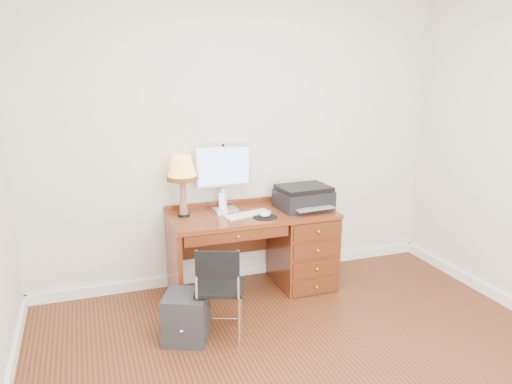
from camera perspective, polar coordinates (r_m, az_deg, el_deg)
name	(u,v)px	position (r m, az deg, el deg)	size (l,w,h in m)	color
ground	(319,373)	(3.67, 7.19, -19.86)	(4.00, 4.00, 0.00)	#3F1D0E
room_shell	(284,323)	(4.13, 3.20, -14.72)	(4.00, 4.00, 4.00)	silver
desk	(285,244)	(4.74, 3.30, -5.91)	(1.50, 0.67, 0.75)	maroon
monitor	(224,170)	(4.56, -3.72, 2.51)	(0.51, 0.17, 0.59)	silver
keyboard	(248,214)	(4.45, -0.97, -2.58)	(0.43, 0.12, 0.02)	white
mouse_pad	(265,216)	(4.39, 1.05, -2.75)	(0.22, 0.22, 0.04)	black
printer	(304,197)	(4.66, 5.45, -0.60)	(0.50, 0.41, 0.21)	black
leg_lamp	(182,171)	(4.38, -8.44, 2.33)	(0.27, 0.27, 0.55)	black
phone	(222,208)	(4.48, -3.96, -1.83)	(0.09, 0.09, 0.20)	white
pen_cup	(279,200)	(4.75, 2.68, -0.87)	(0.09, 0.09, 0.11)	black
chair	(222,283)	(3.82, -3.94, -10.35)	(0.46, 0.46, 0.76)	black
equipment_box	(186,317)	(3.96, -7.97, -13.97)	(0.32, 0.32, 0.37)	black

